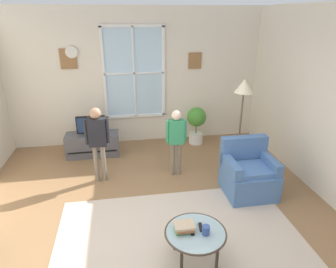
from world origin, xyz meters
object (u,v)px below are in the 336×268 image
tv_stand (93,144)px  person_black_shirt (97,137)px  potted_plant_by_window (196,122)px  floor_lamp (243,96)px  person_green_shirt (176,136)px  cup (206,230)px  armchair (248,174)px  coffee_table (195,234)px  remote_near_cup (201,227)px  book_stack (184,227)px  television (91,125)px  remote_near_books (192,231)px

tv_stand → person_black_shirt: bearing=-79.5°
potted_plant_by_window → floor_lamp: size_ratio=0.48×
person_green_shirt → cup: bearing=-91.7°
armchair → coffee_table: 1.75m
person_black_shirt → potted_plant_by_window: bearing=32.9°
armchair → cup: 1.73m
armchair → floor_lamp: 1.29m
remote_near_cup → book_stack: bearing=-178.2°
book_stack → person_black_shirt: bearing=117.7°
cup → person_green_shirt: 2.10m
cup → person_black_shirt: 2.46m
coffee_table → person_black_shirt: size_ratio=0.54×
book_stack → cup: bearing=-24.4°
armchair → coffee_table: (-1.20, -1.28, 0.06)m
tv_stand → armchair: (2.55, -1.81, 0.09)m
coffee_table → potted_plant_by_window: potted_plant_by_window is taller
person_green_shirt → floor_lamp: bearing=-4.5°
television → armchair: armchair is taller
person_black_shirt → coffee_table: bearing=-60.2°
television → remote_near_books: (1.31, -3.08, -0.24)m
potted_plant_by_window → remote_near_cup: bearing=-103.7°
cup → person_green_shirt: bearing=88.3°
cup → person_green_shirt: (0.06, 2.07, 0.29)m
armchair → person_green_shirt: 1.35m
armchair → floor_lamp: (0.08, 0.66, 1.11)m
television → coffee_table: television is taller
television → remote_near_books: bearing=-66.9°
tv_stand → person_black_shirt: size_ratio=0.79×
potted_plant_by_window → cup: bearing=-102.8°
tv_stand → book_stack: size_ratio=4.53×
tv_stand → person_green_shirt: size_ratio=0.87×
remote_near_books → person_green_shirt: 2.05m
remote_near_books → floor_lamp: floor_lamp is taller
television → remote_near_cup: 3.36m
cup → remote_near_cup: (-0.03, 0.11, -0.04)m
person_green_shirt → person_black_shirt: 1.32m
television → tv_stand: bearing=90.0°
coffee_table → remote_near_books: size_ratio=5.09×
cup → coffee_table: bearing=153.4°
book_stack → remote_near_books: book_stack is taller
tv_stand → remote_near_books: 3.35m
person_green_shirt → potted_plant_by_window: 1.52m
person_black_shirt → tv_stand: bearing=100.5°
tv_stand → floor_lamp: size_ratio=0.61×
cup → person_black_shirt: bearing=121.3°
television → person_black_shirt: person_black_shirt is taller
armchair → television: bearing=144.7°
tv_stand → person_black_shirt: 1.24m
armchair → cup: (-1.09, -1.33, 0.14)m
television → cup: (1.46, -3.14, -0.20)m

